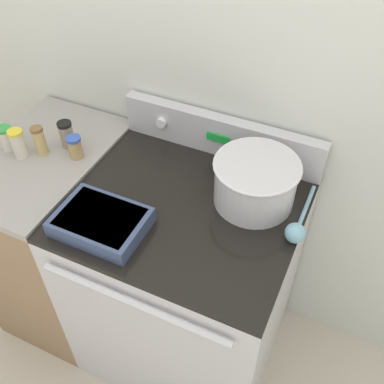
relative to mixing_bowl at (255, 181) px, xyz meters
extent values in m
cube|color=silver|center=(-0.20, 0.26, 0.22)|extent=(8.00, 0.05, 2.50)
cube|color=#BCBCC1|center=(-0.20, -0.13, -0.57)|extent=(0.79, 0.69, 0.92)
cube|color=black|center=(-0.20, -0.13, -0.10)|extent=(0.79, 0.69, 0.02)
cylinder|color=silver|center=(-0.20, -0.49, -0.17)|extent=(0.65, 0.02, 0.02)
cube|color=#BCBCC1|center=(-0.20, 0.20, -0.01)|extent=(0.79, 0.05, 0.16)
cylinder|color=white|center=(-0.44, 0.16, 0.00)|extent=(0.04, 0.02, 0.04)
cylinder|color=white|center=(0.03, 0.16, 0.00)|extent=(0.04, 0.02, 0.04)
cube|color=green|center=(-0.20, 0.16, 0.00)|extent=(0.09, 0.01, 0.03)
cube|color=#896B4C|center=(-0.83, -0.13, -0.57)|extent=(0.45, 0.69, 0.92)
cube|color=gray|center=(-0.83, -0.13, -0.10)|extent=(0.45, 0.69, 0.03)
cylinder|color=silver|center=(0.00, 0.00, -0.01)|extent=(0.27, 0.27, 0.17)
torus|color=silver|center=(0.00, 0.00, 0.07)|extent=(0.29, 0.29, 0.01)
cylinder|color=beige|center=(0.00, 0.00, 0.05)|extent=(0.25, 0.25, 0.02)
cube|color=#38476B|center=(-0.41, -0.33, -0.06)|extent=(0.29, 0.21, 0.06)
cube|color=#B2894C|center=(-0.41, -0.33, -0.05)|extent=(0.25, 0.19, 0.03)
cylinder|color=#7AB2C6|center=(0.18, 0.02, -0.09)|extent=(0.01, 0.26, 0.01)
sphere|color=#7AB2C6|center=(0.18, -0.11, -0.06)|extent=(0.07, 0.07, 0.07)
cylinder|color=tan|center=(-0.68, -0.07, -0.04)|extent=(0.05, 0.05, 0.08)
cylinder|color=#3856B7|center=(-0.68, -0.07, 0.00)|extent=(0.06, 0.06, 0.01)
cylinder|color=gray|center=(-0.75, -0.03, -0.03)|extent=(0.05, 0.05, 0.10)
cylinder|color=black|center=(-0.75, -0.03, 0.02)|extent=(0.05, 0.05, 0.01)
cylinder|color=tan|center=(-0.81, -0.11, -0.03)|extent=(0.04, 0.04, 0.11)
cylinder|color=brown|center=(-0.81, -0.11, 0.03)|extent=(0.05, 0.05, 0.01)
cylinder|color=beige|center=(-0.88, -0.16, -0.03)|extent=(0.05, 0.05, 0.10)
cylinder|color=yellow|center=(-0.88, -0.16, 0.03)|extent=(0.06, 0.06, 0.01)
cylinder|color=beige|center=(-0.95, -0.14, -0.04)|extent=(0.06, 0.06, 0.09)
cylinder|color=green|center=(-0.95, -0.14, 0.01)|extent=(0.06, 0.06, 0.01)
camera|label=1|loc=(0.27, -1.08, 1.02)|focal=42.00mm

